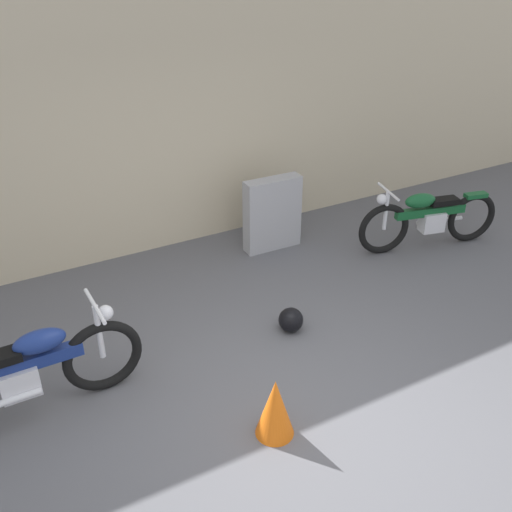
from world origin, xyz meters
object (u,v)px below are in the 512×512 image
(stone_marker, at_px, (272,214))
(motorcycle_blue, at_px, (26,373))
(traffic_cone, at_px, (275,408))
(helmet, at_px, (291,320))
(motorcycle_green, at_px, (428,218))

(stone_marker, height_order, motorcycle_blue, stone_marker)
(traffic_cone, bearing_deg, motorcycle_blue, 145.04)
(traffic_cone, bearing_deg, helmet, 53.19)
(motorcycle_blue, bearing_deg, helmet, -2.14)
(motorcycle_blue, xyz_separation_m, motorcycle_green, (4.99, 0.66, -0.02))
(helmet, distance_m, motorcycle_blue, 2.55)
(motorcycle_blue, bearing_deg, motorcycle_green, 6.50)
(helmet, xyz_separation_m, traffic_cone, (-0.85, -1.13, 0.15))
(helmet, height_order, motorcycle_blue, motorcycle_blue)
(traffic_cone, xyz_separation_m, motorcycle_blue, (-1.68, 1.18, 0.16))
(stone_marker, distance_m, helmet, 1.83)
(motorcycle_green, bearing_deg, stone_marker, -15.11)
(motorcycle_green, bearing_deg, helmet, 29.25)
(stone_marker, relative_size, helmet, 3.68)
(stone_marker, height_order, traffic_cone, stone_marker)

